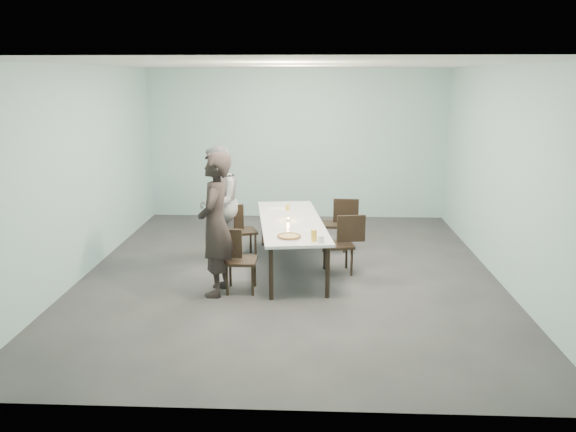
{
  "coord_description": "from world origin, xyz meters",
  "views": [
    {
      "loc": [
        0.33,
        -7.85,
        2.85
      ],
      "look_at": [
        0.0,
        -0.48,
        1.0
      ],
      "focal_mm": 35.0,
      "sensor_mm": 36.0,
      "label": 1
    }
  ],
  "objects_px": {
    "water_tumbler": "(321,239)",
    "tealight": "(288,220)",
    "chair_near_right": "(344,240)",
    "pizza": "(289,237)",
    "beer_glass": "(314,236)",
    "table": "(291,224)",
    "chair_far_left": "(237,227)",
    "amber_tumbler": "(288,207)",
    "diner_near": "(216,225)",
    "diner_far": "(218,203)",
    "chair_near_left": "(235,256)",
    "chair_far_right": "(339,220)",
    "side_plate": "(308,230)"
  },
  "relations": [
    {
      "from": "chair_far_left",
      "to": "side_plate",
      "type": "height_order",
      "value": "chair_far_left"
    },
    {
      "from": "diner_near",
      "to": "diner_far",
      "type": "bearing_deg",
      "value": -167.23
    },
    {
      "from": "table",
      "to": "chair_near_left",
      "type": "relative_size",
      "value": 3.1
    },
    {
      "from": "diner_near",
      "to": "pizza",
      "type": "distance_m",
      "value": 0.99
    },
    {
      "from": "chair_near_left",
      "to": "chair_far_right",
      "type": "height_order",
      "value": "same"
    },
    {
      "from": "side_plate",
      "to": "water_tumbler",
      "type": "height_order",
      "value": "water_tumbler"
    },
    {
      "from": "diner_far",
      "to": "beer_glass",
      "type": "bearing_deg",
      "value": 48.22
    },
    {
      "from": "water_tumbler",
      "to": "tealight",
      "type": "height_order",
      "value": "water_tumbler"
    },
    {
      "from": "chair_near_right",
      "to": "diner_far",
      "type": "distance_m",
      "value": 2.1
    },
    {
      "from": "pizza",
      "to": "beer_glass",
      "type": "xyz_separation_m",
      "value": [
        0.33,
        -0.13,
        0.06
      ]
    },
    {
      "from": "diner_near",
      "to": "diner_far",
      "type": "distance_m",
      "value": 1.56
    },
    {
      "from": "chair_near_right",
      "to": "water_tumbler",
      "type": "bearing_deg",
      "value": 60.58
    },
    {
      "from": "side_plate",
      "to": "water_tumbler",
      "type": "bearing_deg",
      "value": -73.2
    },
    {
      "from": "chair_far_left",
      "to": "tealight",
      "type": "relative_size",
      "value": 15.54
    },
    {
      "from": "side_plate",
      "to": "chair_far_left",
      "type": "bearing_deg",
      "value": 137.25
    },
    {
      "from": "chair_far_right",
      "to": "side_plate",
      "type": "xyz_separation_m",
      "value": [
        -0.5,
        -1.56,
        0.25
      ]
    },
    {
      "from": "pizza",
      "to": "side_plate",
      "type": "distance_m",
      "value": 0.44
    },
    {
      "from": "chair_far_right",
      "to": "water_tumbler",
      "type": "height_order",
      "value": "chair_far_right"
    },
    {
      "from": "diner_near",
      "to": "pizza",
      "type": "bearing_deg",
      "value": 101.52
    },
    {
      "from": "table",
      "to": "pizza",
      "type": "distance_m",
      "value": 0.94
    },
    {
      "from": "tealight",
      "to": "amber_tumbler",
      "type": "relative_size",
      "value": 0.7
    },
    {
      "from": "water_tumbler",
      "to": "amber_tumbler",
      "type": "distance_m",
      "value": 1.86
    },
    {
      "from": "diner_near",
      "to": "table",
      "type": "bearing_deg",
      "value": 142.56
    },
    {
      "from": "diner_near",
      "to": "side_plate",
      "type": "height_order",
      "value": "diner_near"
    },
    {
      "from": "chair_far_left",
      "to": "pizza",
      "type": "bearing_deg",
      "value": -77.42
    },
    {
      "from": "table",
      "to": "amber_tumbler",
      "type": "height_order",
      "value": "amber_tumbler"
    },
    {
      "from": "diner_near",
      "to": "water_tumbler",
      "type": "xyz_separation_m",
      "value": [
        1.38,
        -0.07,
        -0.16
      ]
    },
    {
      "from": "diner_far",
      "to": "tealight",
      "type": "height_order",
      "value": "diner_far"
    },
    {
      "from": "pizza",
      "to": "table",
      "type": "bearing_deg",
      "value": 90.63
    },
    {
      "from": "chair_near_left",
      "to": "chair_far_right",
      "type": "relative_size",
      "value": 1.0
    },
    {
      "from": "pizza",
      "to": "side_plate",
      "type": "height_order",
      "value": "pizza"
    },
    {
      "from": "tealight",
      "to": "amber_tumbler",
      "type": "distance_m",
      "value": 0.71
    },
    {
      "from": "beer_glass",
      "to": "water_tumbler",
      "type": "bearing_deg",
      "value": -31.91
    },
    {
      "from": "chair_near_right",
      "to": "side_plate",
      "type": "bearing_deg",
      "value": 29.25
    },
    {
      "from": "table",
      "to": "chair_far_right",
      "type": "distance_m",
      "value": 1.26
    },
    {
      "from": "chair_near_left",
      "to": "water_tumbler",
      "type": "xyz_separation_m",
      "value": [
        1.15,
        -0.16,
        0.29
      ]
    },
    {
      "from": "chair_far_right",
      "to": "water_tumbler",
      "type": "distance_m",
      "value": 2.16
    },
    {
      "from": "water_tumbler",
      "to": "tealight",
      "type": "relative_size",
      "value": 1.61
    },
    {
      "from": "chair_near_right",
      "to": "chair_near_left",
      "type": "bearing_deg",
      "value": 18.75
    },
    {
      "from": "beer_glass",
      "to": "amber_tumbler",
      "type": "xyz_separation_m",
      "value": [
        -0.42,
        1.73,
        -0.03
      ]
    },
    {
      "from": "beer_glass",
      "to": "amber_tumbler",
      "type": "bearing_deg",
      "value": 103.67
    },
    {
      "from": "diner_near",
      "to": "tealight",
      "type": "relative_size",
      "value": 34.09
    },
    {
      "from": "chair_near_right",
      "to": "chair_far_right",
      "type": "relative_size",
      "value": 1.0
    },
    {
      "from": "tealight",
      "to": "chair_near_left",
      "type": "bearing_deg",
      "value": -126.3
    },
    {
      "from": "beer_glass",
      "to": "chair_far_left",
      "type": "bearing_deg",
      "value": 128.11
    },
    {
      "from": "chair_near_right",
      "to": "chair_far_left",
      "type": "bearing_deg",
      "value": -30.61
    },
    {
      "from": "diner_near",
      "to": "beer_glass",
      "type": "xyz_separation_m",
      "value": [
        1.29,
        -0.01,
        -0.13
      ]
    },
    {
      "from": "chair_far_right",
      "to": "chair_near_right",
      "type": "bearing_deg",
      "value": 92.78
    },
    {
      "from": "side_plate",
      "to": "amber_tumbler",
      "type": "relative_size",
      "value": 2.25
    },
    {
      "from": "diner_near",
      "to": "water_tumbler",
      "type": "height_order",
      "value": "diner_near"
    }
  ]
}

